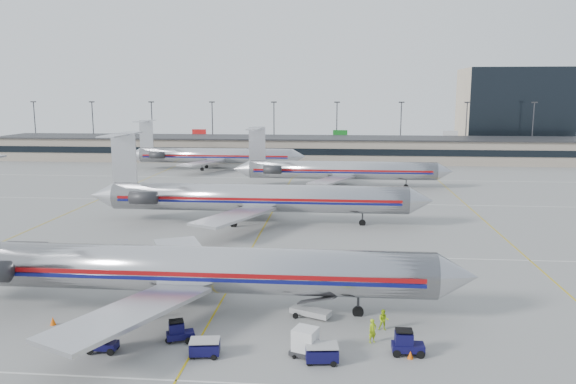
# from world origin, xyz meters

# --- Properties ---
(ground) EXTENTS (260.00, 260.00, 0.00)m
(ground) POSITION_xyz_m (0.00, 0.00, 0.00)
(ground) COLOR gray
(ground) RESTS_ON ground
(apron_markings) EXTENTS (160.00, 0.15, 0.02)m
(apron_markings) POSITION_xyz_m (0.00, 10.00, 0.01)
(apron_markings) COLOR silver
(apron_markings) RESTS_ON ground
(terminal) EXTENTS (162.00, 17.00, 6.25)m
(terminal) POSITION_xyz_m (0.00, 97.97, 3.16)
(terminal) COLOR gray
(terminal) RESTS_ON ground
(light_mast_row) EXTENTS (163.60, 0.40, 15.28)m
(light_mast_row) POSITION_xyz_m (0.00, 112.00, 8.58)
(light_mast_row) COLOR #38383D
(light_mast_row) RESTS_ON ground
(distant_building) EXTENTS (30.00, 20.00, 25.00)m
(distant_building) POSITION_xyz_m (62.00, 128.00, 12.50)
(distant_building) COLOR tan
(distant_building) RESTS_ON ground
(jet_foreground) EXTENTS (46.44, 27.35, 12.16)m
(jet_foreground) POSITION_xyz_m (-3.44, -6.75, 3.53)
(jet_foreground) COLOR silver
(jet_foreground) RESTS_ON ground
(jet_second_row) EXTENTS (46.73, 27.52, 12.23)m
(jet_second_row) POSITION_xyz_m (-1.96, 24.63, 3.55)
(jet_second_row) COLOR silver
(jet_second_row) RESTS_ON ground
(jet_third_row) EXTENTS (41.22, 25.35, 11.27)m
(jet_third_row) POSITION_xyz_m (9.49, 55.99, 3.27)
(jet_third_row) COLOR silver
(jet_third_row) RESTS_ON ground
(jet_back_row) EXTENTS (41.93, 25.79, 11.47)m
(jet_back_row) POSITION_xyz_m (-19.57, 78.31, 3.33)
(jet_back_row) COLOR silver
(jet_back_row) RESTS_ON ground
(tug_left) EXTENTS (1.99, 1.06, 1.61)m
(tug_left) POSITION_xyz_m (-6.16, -14.68, 0.73)
(tug_left) COLOR #0B0936
(tug_left) RESTS_ON ground
(tug_center) EXTENTS (2.14, 1.60, 1.56)m
(tug_center) POSITION_xyz_m (-1.38, -12.56, 0.71)
(tug_center) COLOR #0B0936
(tug_center) RESTS_ON ground
(tug_right) EXTENTS (2.18, 1.16, 1.76)m
(tug_right) POSITION_xyz_m (14.43, -13.18, 0.80)
(tug_right) COLOR #0B0936
(tug_right) RESTS_ON ground
(cart_inner) EXTENTS (2.27, 1.68, 1.20)m
(cart_inner) POSITION_xyz_m (8.82, -14.76, 0.64)
(cart_inner) COLOR #0B0936
(cart_inner) RESTS_ON ground
(cart_outer) EXTENTS (2.15, 1.61, 1.13)m
(cart_outer) POSITION_xyz_m (0.99, -14.57, 0.60)
(cart_outer) COLOR #0B0936
(cart_outer) RESTS_ON ground
(uld_container) EXTENTS (2.21, 2.03, 1.90)m
(uld_container) POSITION_xyz_m (7.68, -13.87, 0.96)
(uld_container) COLOR #2D2D30
(uld_container) RESTS_ON ground
(belt_loader) EXTENTS (3.91, 2.37, 2.01)m
(belt_loader) POSITION_xyz_m (7.78, -7.22, 0.54)
(belt_loader) COLOR #989898
(belt_loader) RESTS_ON ground
(ramp_worker_near) EXTENTS (0.75, 0.69, 1.72)m
(ramp_worker_near) POSITION_xyz_m (12.29, -11.49, 0.86)
(ramp_worker_near) COLOR #9EC712
(ramp_worker_near) RESTS_ON ground
(ramp_worker_far) EXTENTS (0.82, 0.67, 1.59)m
(ramp_worker_far) POSITION_xyz_m (13.22, -9.29, 0.79)
(ramp_worker_far) COLOR #A6D013
(ramp_worker_far) RESTS_ON ground
(cone_right) EXTENTS (0.45, 0.45, 0.54)m
(cone_right) POSITION_xyz_m (14.66, -13.75, 0.27)
(cone_right) COLOR #E75707
(cone_right) RESTS_ON ground
(cone_left) EXTENTS (0.57, 0.57, 0.63)m
(cone_left) POSITION_xyz_m (-11.73, -10.61, 0.32)
(cone_left) COLOR #E75707
(cone_left) RESTS_ON ground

